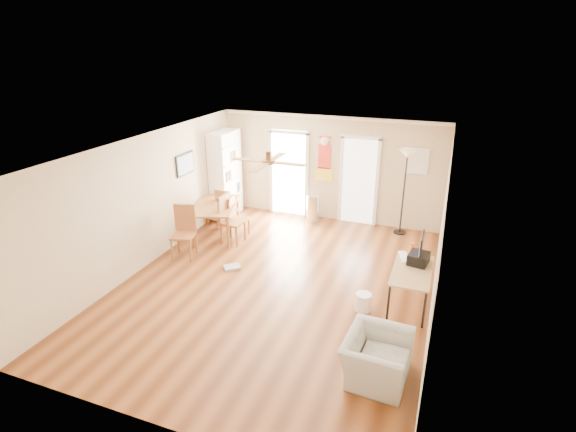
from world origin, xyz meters
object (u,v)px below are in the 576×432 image
at_px(trash_can, 313,208).
at_px(wastebasket_a, 363,302).
at_px(dining_table, 217,220).
at_px(dining_chair_far, 227,208).
at_px(printer, 419,258).
at_px(armchair, 376,358).
at_px(torchiere_lamp, 404,193).
at_px(bookshelf, 225,174).
at_px(dining_chair_right_a, 240,217).
at_px(dining_chair_right_b, 233,220).
at_px(dining_chair_near, 183,233).
at_px(computer_desk, 410,287).

distance_m(trash_can, wastebasket_a, 3.98).
height_order(dining_table, dining_chair_far, dining_chair_far).
xyz_separation_m(dining_chair_far, wastebasket_a, (3.80, -2.36, -0.34)).
xyz_separation_m(printer, armchair, (-0.30, -2.21, -0.47)).
bearing_deg(wastebasket_a, torchiere_lamp, 87.22).
height_order(bookshelf, armchair, bookshelf).
bearing_deg(dining_table, dining_chair_far, 86.27).
height_order(bookshelf, dining_chair_right_a, bookshelf).
height_order(dining_chair_right_b, torchiere_lamp, torchiere_lamp).
distance_m(dining_chair_far, torchiere_lamp, 4.15).
bearing_deg(dining_table, bookshelf, 106.86).
height_order(dining_chair_far, wastebasket_a, dining_chair_far).
relative_size(dining_chair_near, torchiere_lamp, 0.54).
relative_size(dining_chair_near, armchair, 1.15).
xyz_separation_m(computer_desk, wastebasket_a, (-0.70, -0.44, -0.18)).
bearing_deg(bookshelf, dining_chair_right_b, -75.72).
bearing_deg(printer, torchiere_lamp, 111.38).
height_order(dining_chair_right_a, dining_chair_right_b, dining_chair_right_b).
bearing_deg(dining_table, armchair, -38.25).
bearing_deg(dining_chair_right_a, computer_desk, -120.58).
relative_size(torchiere_lamp, printer, 5.40).
distance_m(dining_chair_near, printer, 4.69).
xyz_separation_m(dining_chair_right_a, computer_desk, (3.98, -1.54, -0.13)).
xyz_separation_m(bookshelf, dining_chair_right_a, (0.91, -1.10, -0.62)).
bearing_deg(printer, dining_chair_right_a, 171.66).
distance_m(dining_table, trash_can, 2.42).
relative_size(dining_chair_near, trash_can, 1.60).
height_order(bookshelf, dining_chair_near, bookshelf).
bearing_deg(dining_chair_right_b, wastebasket_a, -114.56).
distance_m(dining_table, dining_chair_right_a, 0.57).
bearing_deg(dining_chair_right_a, wastebasket_a, -130.59).
bearing_deg(dining_chair_right_b, dining_chair_near, 149.78).
bearing_deg(dining_chair_right_b, dining_chair_far, 37.78).
height_order(trash_can, computer_desk, trash_can).
xyz_separation_m(dining_table, armchair, (4.30, -3.39, -0.06)).
xyz_separation_m(dining_table, dining_chair_near, (-0.08, -1.25, 0.17)).
distance_m(dining_chair_right_b, armchair, 4.90).
distance_m(dining_chair_right_a, dining_chair_right_b, 0.35).
relative_size(torchiere_lamp, armchair, 2.11).
distance_m(dining_chair_near, armchair, 4.88).
bearing_deg(dining_chair_far, trash_can, -148.51).
height_order(trash_can, torchiere_lamp, torchiere_lamp).
distance_m(dining_table, dining_chair_right_b, 0.63).
xyz_separation_m(dining_chair_right_b, printer, (4.05, -0.93, 0.23)).
height_order(dining_chair_far, armchair, dining_chair_far).
distance_m(dining_chair_far, wastebasket_a, 4.49).
bearing_deg(dining_chair_far, torchiere_lamp, -163.66).
bearing_deg(armchair, dining_chair_right_b, 53.88).
bearing_deg(printer, bookshelf, 163.51).
distance_m(dining_chair_far, armchair, 5.76).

